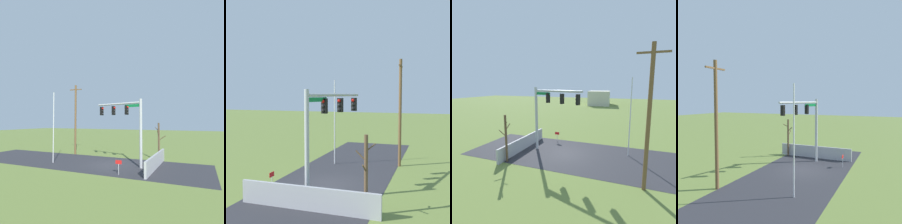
% 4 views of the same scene
% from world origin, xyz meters
% --- Properties ---
extents(ground_plane, '(160.00, 160.00, 0.00)m').
position_xyz_m(ground_plane, '(0.00, 0.00, 0.00)').
color(ground_plane, olive).
extents(road_surface, '(28.00, 8.00, 0.01)m').
position_xyz_m(road_surface, '(-4.00, 0.00, 0.01)').
color(road_surface, '#2D2D33').
rests_on(road_surface, ground_plane).
extents(sidewalk_corner, '(6.00, 6.00, 0.01)m').
position_xyz_m(sidewalk_corner, '(4.47, -0.13, 0.00)').
color(sidewalk_corner, '#B7B5AD').
rests_on(sidewalk_corner, ground_plane).
extents(retaining_fence, '(0.20, 8.25, 1.36)m').
position_xyz_m(retaining_fence, '(4.79, 0.48, 0.68)').
color(retaining_fence, '#A8A8AD').
rests_on(retaining_fence, ground_plane).
extents(signal_mast, '(5.62, 1.87, 6.71)m').
position_xyz_m(signal_mast, '(1.88, 0.35, 4.72)').
color(signal_mast, '#B2B5BA').
rests_on(signal_mast, ground_plane).
extents(flagpole, '(0.10, 0.10, 7.67)m').
position_xyz_m(flagpole, '(-5.90, -1.64, 3.83)').
color(flagpole, silver).
rests_on(flagpole, ground_plane).
extents(utility_pole, '(1.90, 0.26, 9.46)m').
position_xyz_m(utility_pole, '(-6.96, 4.10, 4.90)').
color(utility_pole, brown).
rests_on(utility_pole, ground_plane).
extents(bare_tree, '(1.27, 1.02, 4.32)m').
position_xyz_m(bare_tree, '(4.46, 3.69, 2.22)').
color(bare_tree, brown).
rests_on(bare_tree, ground_plane).
extents(open_sign, '(0.56, 0.04, 1.22)m').
position_xyz_m(open_sign, '(2.38, -3.20, 0.91)').
color(open_sign, silver).
rests_on(open_sign, ground_plane).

